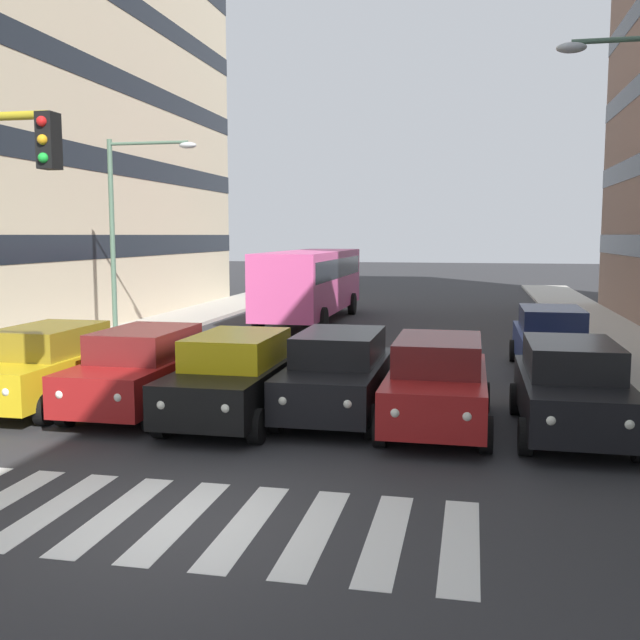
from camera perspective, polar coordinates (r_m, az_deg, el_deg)
ground_plane at (r=10.00m, az=-10.96°, el=-15.05°), size 180.00×180.00×0.00m
crosswalk_markings at (r=10.00m, az=-10.96°, el=-15.03°), size 7.65×2.80×0.01m
car_0 at (r=14.24m, az=19.04°, el=-5.02°), size 2.02×4.44×1.72m
car_1 at (r=14.13m, az=9.17°, el=-4.82°), size 2.02×4.44×1.72m
car_2 at (r=14.81m, az=1.44°, el=-4.21°), size 2.02×4.44×1.72m
car_3 at (r=14.59m, az=-6.66°, el=-4.42°), size 2.02×4.44×1.72m
car_4 at (r=15.74m, az=-13.67°, el=-3.75°), size 2.02×4.44×1.72m
car_5 at (r=16.81m, az=-20.59°, el=-3.33°), size 2.02×4.44×1.72m
car_row2_0 at (r=20.64m, az=17.63°, el=-1.43°), size 2.02×4.44×1.72m
bus_behind_traffic at (r=30.97m, az=-0.69°, el=3.30°), size 2.78×10.50×3.00m
street_lamp_right at (r=24.16m, az=-14.86°, el=7.67°), size 2.99×0.28×6.53m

